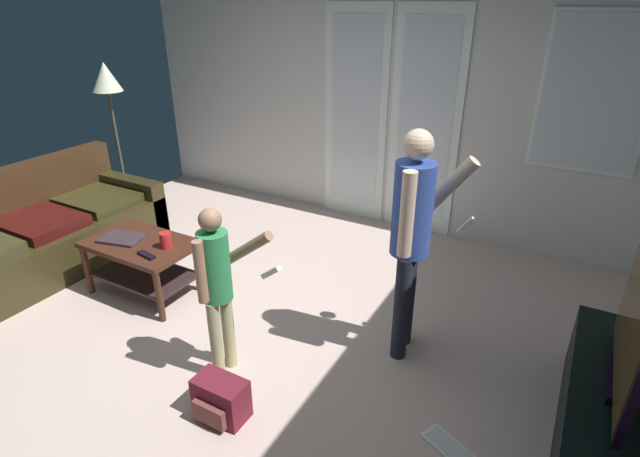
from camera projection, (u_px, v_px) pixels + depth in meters
name	position (u px, v px, depth m)	size (l,w,h in m)	color
ground_plane	(227.00, 332.00, 3.57)	(5.39, 4.88, 0.02)	beige
wall_back_with_doors	(377.00, 95.00, 4.85)	(5.39, 0.09, 2.71)	silver
leather_couch	(39.00, 237.00, 4.31)	(0.90, 2.09, 0.86)	#312915
coffee_table	(143.00, 256.00, 3.90)	(0.87, 0.54, 0.46)	#412115
tv_stand	(604.00, 417.00, 2.56)	(0.40, 1.40, 0.43)	black
flat_screen_tv	(635.00, 324.00, 2.31)	(0.08, 0.97, 0.74)	black
person_adult	(412.00, 229.00, 3.00)	(0.46, 0.46, 1.54)	#1F202D
person_child	(218.00, 280.00, 2.89)	(0.47, 0.32, 1.15)	tan
floor_lamp	(108.00, 88.00, 4.94)	(0.30, 0.30, 1.62)	#352A2E
backpack	(220.00, 399.00, 2.79)	(0.31, 0.22, 0.25)	maroon
loose_keyboard	(459.00, 456.00, 2.58)	(0.45, 0.30, 0.02)	white
laptop_closed	(122.00, 238.00, 3.88)	(0.33, 0.23, 0.02)	#382C31
cup_near_edge	(166.00, 240.00, 3.73)	(0.09, 0.09, 0.12)	red
tv_remote_black	(146.00, 255.00, 3.63)	(0.17, 0.05, 0.02)	black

